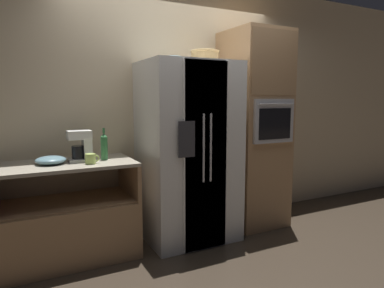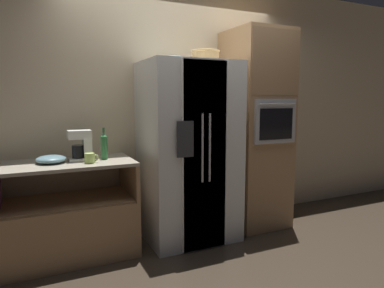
% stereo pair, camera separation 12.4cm
% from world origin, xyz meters
% --- Properties ---
extents(ground_plane, '(20.00, 20.00, 0.00)m').
position_xyz_m(ground_plane, '(0.00, 0.00, 0.00)').
color(ground_plane, '#382D23').
extents(wall_back, '(12.00, 0.06, 2.80)m').
position_xyz_m(wall_back, '(0.00, 0.47, 1.40)').
color(wall_back, beige).
rests_on(wall_back, ground_plane).
extents(counter_left, '(1.51, 0.67, 0.89)m').
position_xyz_m(counter_left, '(-1.38, 0.11, 0.33)').
color(counter_left, '#A87F56').
rests_on(counter_left, ground_plane).
extents(refrigerator, '(0.92, 0.81, 1.83)m').
position_xyz_m(refrigerator, '(-0.00, 0.05, 0.92)').
color(refrigerator, white).
rests_on(refrigerator, ground_plane).
extents(wall_oven, '(0.63, 0.74, 2.21)m').
position_xyz_m(wall_oven, '(0.86, 0.10, 1.11)').
color(wall_oven, '#A87F56').
rests_on(wall_oven, ground_plane).
extents(wicker_basket, '(0.30, 0.30, 0.12)m').
position_xyz_m(wicker_basket, '(0.20, 0.07, 1.90)').
color(wicker_basket, tan).
rests_on(wicker_basket, refrigerator).
extents(fruit_bowl, '(0.24, 0.24, 0.06)m').
position_xyz_m(fruit_bowl, '(-0.14, 0.10, 1.86)').
color(fruit_bowl, '#668C99').
rests_on(fruit_bowl, refrigerator).
extents(bottle_tall, '(0.06, 0.06, 0.30)m').
position_xyz_m(bottle_tall, '(-0.85, 0.11, 1.02)').
color(bottle_tall, '#33723F').
rests_on(bottle_tall, counter_left).
extents(mug, '(0.12, 0.09, 0.09)m').
position_xyz_m(mug, '(-1.01, -0.04, 0.94)').
color(mug, '#B2D166').
rests_on(mug, counter_left).
extents(mixing_bowl, '(0.26, 0.26, 0.07)m').
position_xyz_m(mixing_bowl, '(-1.32, 0.10, 0.93)').
color(mixing_bowl, '#668C99').
rests_on(mixing_bowl, counter_left).
extents(coffee_maker, '(0.21, 0.18, 0.28)m').
position_xyz_m(coffee_maker, '(-1.05, 0.15, 1.05)').
color(coffee_maker, white).
rests_on(coffee_maker, counter_left).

